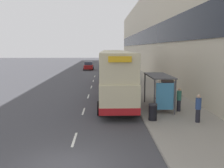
% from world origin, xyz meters
% --- Properties ---
extents(pavement, '(5.00, 93.00, 0.14)m').
position_xyz_m(pavement, '(6.50, 38.50, 0.07)').
color(pavement, gray).
rests_on(pavement, ground_plane).
extents(terrace_facade, '(3.10, 93.00, 14.66)m').
position_xyz_m(terrace_facade, '(10.49, 38.50, 7.33)').
color(terrace_facade, beige).
rests_on(terrace_facade, ground_plane).
extents(lane_mark_0, '(0.12, 2.00, 0.01)m').
position_xyz_m(lane_mark_0, '(0.00, 3.10, 0.01)').
color(lane_mark_0, silver).
rests_on(lane_mark_0, ground_plane).
extents(lane_mark_1, '(0.12, 2.00, 0.01)m').
position_xyz_m(lane_mark_1, '(0.00, 8.82, 0.01)').
color(lane_mark_1, silver).
rests_on(lane_mark_1, ground_plane).
extents(lane_mark_2, '(0.12, 2.00, 0.01)m').
position_xyz_m(lane_mark_2, '(0.00, 14.54, 0.01)').
color(lane_mark_2, silver).
rests_on(lane_mark_2, ground_plane).
extents(lane_mark_3, '(0.12, 2.00, 0.01)m').
position_xyz_m(lane_mark_3, '(0.00, 20.26, 0.01)').
color(lane_mark_3, silver).
rests_on(lane_mark_3, ground_plane).
extents(lane_mark_4, '(0.12, 2.00, 0.01)m').
position_xyz_m(lane_mark_4, '(0.00, 25.97, 0.01)').
color(lane_mark_4, silver).
rests_on(lane_mark_4, ground_plane).
extents(lane_mark_5, '(0.12, 2.00, 0.01)m').
position_xyz_m(lane_mark_5, '(0.00, 31.69, 0.01)').
color(lane_mark_5, silver).
rests_on(lane_mark_5, ground_plane).
extents(bus_shelter, '(1.60, 4.20, 2.48)m').
position_xyz_m(bus_shelter, '(5.77, 8.85, 1.88)').
color(bus_shelter, '#4C4C51').
rests_on(bus_shelter, ground_plane).
extents(double_decker_bus_near, '(2.85, 10.08, 4.30)m').
position_xyz_m(double_decker_bus_near, '(2.47, 10.77, 2.28)').
color(double_decker_bus_near, beige).
rests_on(double_decker_bus_near, ground_plane).
extents(double_decker_bus_ahead, '(2.85, 11.04, 4.30)m').
position_xyz_m(double_decker_bus_ahead, '(2.65, 23.04, 2.29)').
color(double_decker_bus_ahead, beige).
rests_on(double_decker_bus_ahead, ground_plane).
extents(car_0, '(2.03, 3.83, 1.72)m').
position_xyz_m(car_0, '(-1.74, 43.76, 0.85)').
color(car_0, maroon).
rests_on(car_0, ground_plane).
extents(car_1, '(2.03, 3.94, 1.80)m').
position_xyz_m(car_1, '(2.44, 51.65, 0.88)').
color(car_1, '#B7B799').
rests_on(car_1, ground_plane).
extents(pedestrian_at_shelter, '(0.33, 0.33, 1.68)m').
position_xyz_m(pedestrian_at_shelter, '(6.84, 8.11, 1.00)').
color(pedestrian_at_shelter, '#23232D').
rests_on(pedestrian_at_shelter, ground_plane).
extents(pedestrian_1, '(0.34, 0.34, 1.71)m').
position_xyz_m(pedestrian_1, '(7.20, 5.40, 1.01)').
color(pedestrian_1, '#23232D').
rests_on(pedestrian_1, ground_plane).
extents(pedestrian_2, '(0.35, 0.35, 1.76)m').
position_xyz_m(pedestrian_2, '(4.42, 13.09, 1.04)').
color(pedestrian_2, '#23232D').
rests_on(pedestrian_2, ground_plane).
extents(litter_bin, '(0.55, 0.55, 1.05)m').
position_xyz_m(litter_bin, '(4.55, 5.92, 0.67)').
color(litter_bin, black).
rests_on(litter_bin, ground_plane).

